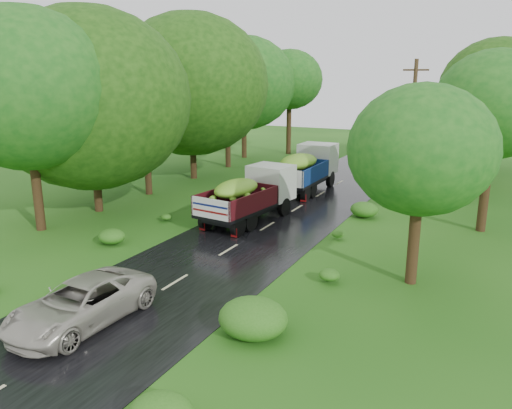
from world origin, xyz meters
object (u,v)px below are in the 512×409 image
Objects in this scene: car at (81,303)px; utility_pole at (411,129)px; truck_near at (252,193)px; truck_far at (307,166)px.

utility_pole reaches higher than car.
car is (0.56, -12.59, -0.82)m from truck_near.
truck_near is 0.96× the size of truck_far.
truck_near is at bearing 94.52° from car.
truck_far reaches higher than truck_near.
truck_far is 1.40× the size of car.
car is 22.27m from utility_pole.
truck_far is 0.82× the size of utility_pole.
utility_pole is (5.91, 21.16, 3.65)m from car.
truck_far is 7.05m from utility_pole.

